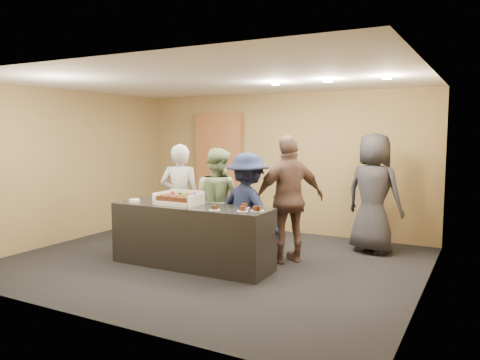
% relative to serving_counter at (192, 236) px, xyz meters
% --- Properties ---
extents(room, '(6.04, 6.00, 2.70)m').
position_rel_serving_counter_xyz_m(room, '(0.13, 0.38, 0.90)').
color(room, black).
rests_on(room, ground).
extents(serving_counter, '(2.41, 0.75, 0.90)m').
position_rel_serving_counter_xyz_m(serving_counter, '(0.00, 0.00, 0.00)').
color(serving_counter, black).
rests_on(serving_counter, floor).
extents(storage_cabinet, '(1.06, 0.15, 2.34)m').
position_rel_serving_counter_xyz_m(storage_cabinet, '(-1.20, 2.79, 0.72)').
color(storage_cabinet, brown).
rests_on(storage_cabinet, floor).
extents(cake_box, '(0.64, 0.44, 0.19)m').
position_rel_serving_counter_xyz_m(cake_box, '(-0.22, 0.02, 0.49)').
color(cake_box, white).
rests_on(cake_box, serving_counter).
extents(sheet_cake, '(0.54, 0.37, 0.11)m').
position_rel_serving_counter_xyz_m(sheet_cake, '(-0.22, 0.00, 0.55)').
color(sheet_cake, '#36200C').
rests_on(sheet_cake, cake_box).
extents(plate_stack, '(0.17, 0.17, 0.04)m').
position_rel_serving_counter_xyz_m(plate_stack, '(-0.96, -0.12, 0.47)').
color(plate_stack, white).
rests_on(plate_stack, serving_counter).
extents(slice_a, '(0.15, 0.15, 0.07)m').
position_rel_serving_counter_xyz_m(slice_a, '(0.50, -0.18, 0.47)').
color(slice_a, white).
rests_on(slice_a, serving_counter).
extents(slice_b, '(0.15, 0.15, 0.07)m').
position_rel_serving_counter_xyz_m(slice_b, '(0.79, 0.16, 0.47)').
color(slice_b, white).
rests_on(slice_b, serving_counter).
extents(slice_c, '(0.15, 0.15, 0.07)m').
position_rel_serving_counter_xyz_m(slice_c, '(0.89, -0.09, 0.47)').
color(slice_c, white).
rests_on(slice_c, serving_counter).
extents(slice_d, '(0.15, 0.15, 0.07)m').
position_rel_serving_counter_xyz_m(slice_d, '(1.06, 0.04, 0.47)').
color(slice_d, white).
rests_on(slice_d, serving_counter).
extents(slice_e, '(0.15, 0.15, 0.07)m').
position_rel_serving_counter_xyz_m(slice_e, '(1.04, 0.02, 0.47)').
color(slice_e, white).
rests_on(slice_e, serving_counter).
extents(person_server_grey, '(0.76, 0.63, 1.77)m').
position_rel_serving_counter_xyz_m(person_server_grey, '(-0.52, 0.45, 0.44)').
color(person_server_grey, '#AAAAAF').
rests_on(person_server_grey, floor).
extents(person_sage_man, '(0.86, 0.68, 1.71)m').
position_rel_serving_counter_xyz_m(person_sage_man, '(0.03, 0.68, 0.40)').
color(person_sage_man, '#869F6F').
rests_on(person_sage_man, floor).
extents(person_navy_man, '(1.20, 0.87, 1.66)m').
position_rel_serving_counter_xyz_m(person_navy_man, '(0.69, 0.45, 0.38)').
color(person_navy_man, '#161D3C').
rests_on(person_navy_man, floor).
extents(person_brown_extra, '(1.10, 1.15, 1.92)m').
position_rel_serving_counter_xyz_m(person_brown_extra, '(1.16, 0.89, 0.51)').
color(person_brown_extra, brown).
rests_on(person_brown_extra, floor).
extents(person_dark_suit, '(1.08, 0.85, 1.94)m').
position_rel_serving_counter_xyz_m(person_dark_suit, '(2.14, 2.07, 0.52)').
color(person_dark_suit, '#27262B').
rests_on(person_dark_suit, floor).
extents(ceiling_spotlights, '(1.72, 0.12, 0.03)m').
position_rel_serving_counter_xyz_m(ceiling_spotlights, '(1.73, 0.88, 2.22)').
color(ceiling_spotlights, '#FFEAC6').
rests_on(ceiling_spotlights, ceiling).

